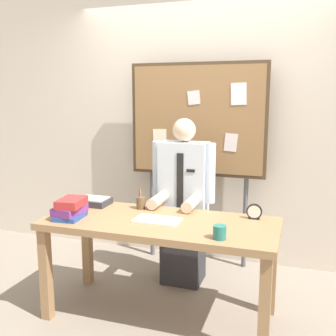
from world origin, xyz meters
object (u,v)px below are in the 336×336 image
person (183,208)px  bulletin_board (197,123)px  coffee_mug (220,232)px  open_notebook (157,220)px  book_stack (70,208)px  paper_tray (93,201)px  pen_holder (141,203)px  desk_clock (254,212)px  desk (160,233)px

person → bulletin_board: (0.00, 0.45, 0.71)m
person → coffee_mug: person is taller
person → open_notebook: person is taller
book_stack → coffee_mug: size_ratio=3.01×
person → paper_tray: person is taller
book_stack → pen_holder: (0.39, 0.39, -0.02)m
open_notebook → coffee_mug: (0.49, -0.22, 0.04)m
desk_clock → coffee_mug: 0.51m
open_notebook → paper_tray: 0.69m
desk_clock → paper_tray: size_ratio=0.43×
pen_holder → desk: bearing=-43.6°
pen_holder → open_notebook: bearing=-47.6°
person → desk: bearing=-90.0°
desk → coffee_mug: (0.48, -0.24, 0.14)m
desk → pen_holder: 0.37m
book_stack → paper_tray: (-0.02, 0.38, -0.05)m
desk → pen_holder: bearing=136.4°
book_stack → paper_tray: size_ratio=1.00×
book_stack → coffee_mug: (1.11, -0.08, -0.03)m
person → pen_holder: person is taller
open_notebook → desk_clock: bearing=22.2°
person → book_stack: person is taller
desk_clock → coffee_mug: desk_clock is taller
book_stack → pen_holder: 0.55m
book_stack → coffee_mug: book_stack is taller
bulletin_board → book_stack: size_ratio=7.39×
desk → bulletin_board: bulletin_board is taller
bulletin_board → paper_tray: size_ratio=7.42×
paper_tray → person: bearing=30.1°
open_notebook → desk_clock: desk_clock is taller
desk → person: size_ratio=1.16×
bulletin_board → paper_tray: bearing=-128.4°
book_stack → open_notebook: book_stack is taller
bulletin_board → coffee_mug: bearing=-69.5°
desk → paper_tray: (-0.66, 0.22, 0.12)m
bulletin_board → pen_holder: 1.03m
desk → open_notebook: (-0.01, -0.02, 0.10)m
desk → open_notebook: 0.10m
desk → desk_clock: bearing=21.0°
open_notebook → pen_holder: size_ratio=2.05×
bulletin_board → open_notebook: bearing=-90.7°
bulletin_board → book_stack: 1.47m
bulletin_board → coffee_mug: (0.48, -1.29, -0.59)m
open_notebook → desk: bearing=56.8°
bulletin_board → open_notebook: 1.24m
bulletin_board → paper_tray: bulletin_board is taller
bulletin_board → person: bearing=-90.0°
person → pen_holder: 0.46m
coffee_mug → pen_holder: (-0.72, 0.47, 0.01)m
book_stack → coffee_mug: 1.12m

